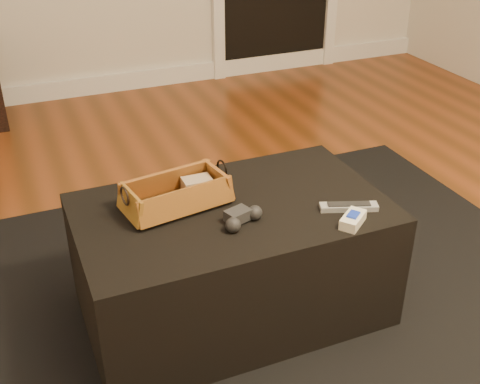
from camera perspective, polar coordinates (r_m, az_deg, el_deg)
name	(u,v)px	position (r m, az deg, el deg)	size (l,w,h in m)	color
floor	(276,367)	(2.00, 3.44, -16.27)	(5.00, 5.50, 0.01)	brown
baseboard	(102,84)	(4.25, -12.99, 9.92)	(5.00, 0.04, 0.12)	white
area_rug	(238,318)	(2.15, -0.19, -11.86)	(2.60, 2.00, 0.01)	black
ottoman	(232,260)	(2.05, -0.74, -6.45)	(1.00, 0.60, 0.42)	black
tv_remote	(173,204)	(1.92, -6.33, -1.10)	(0.18, 0.04, 0.02)	black
cloth_bundle	(197,185)	(1.98, -4.08, 0.62)	(0.09, 0.06, 0.05)	tan
wicker_basket	(176,195)	(1.93, -6.07, -0.31)	(0.37, 0.23, 0.12)	#AF6327
game_controller	(242,217)	(1.83, 0.16, -2.42)	(0.15, 0.11, 0.05)	#272729
silver_remote	(349,207)	(1.95, 10.28, -1.37)	(0.19, 0.10, 0.02)	#A7AAAF
cream_gadget	(353,220)	(1.87, 10.65, -2.58)	(0.11, 0.10, 0.04)	silver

